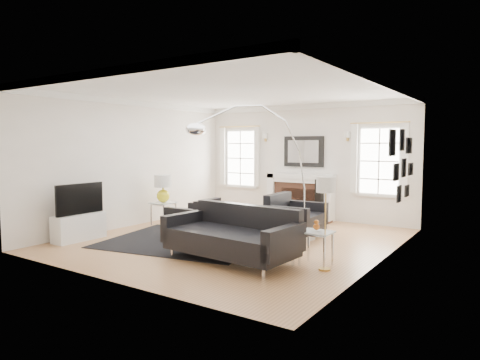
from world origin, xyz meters
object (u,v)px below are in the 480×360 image
Objects in this scene: sofa at (233,236)px; gourd_lamp at (163,187)px; coffee_table at (235,226)px; armchair_left at (196,218)px; armchair_right at (293,218)px; arc_floor_lamp at (251,166)px; fireplace at (300,197)px.

gourd_lamp is at bearing 152.75° from sofa.
sofa is at bearing -56.75° from coffee_table.
armchair_left is at bearing 171.93° from coffee_table.
sofa is at bearing -90.75° from armchair_right.
armchair_left is 1.69m from arc_floor_lamp.
arc_floor_lamp is at bearing 44.75° from coffee_table.
armchair_left is at bearing -108.48° from fireplace.
fireplace is at bearing 92.36° from coffee_table.
coffee_table is (1.07, -0.15, -0.03)m from armchair_left.
sofa is 1.23m from coffee_table.
fireplace is at bearing 101.22° from sofa.
sofa is 3.41m from gourd_lamp.
coffee_table is 1.16m from arc_floor_lamp.
armchair_right is (0.03, 2.01, 0.01)m from sofa.
arc_floor_lamp is (-0.49, -0.77, 1.04)m from armchair_right.
arc_floor_lamp reaches higher than armchair_right.
armchair_right is at bearing 57.66° from arc_floor_lamp.
coffee_table is at bearing -8.07° from armchair_left.
gourd_lamp is 0.24× the size of arc_floor_lamp.
armchair_right is 1.38m from arc_floor_lamp.
sofa is 3.56× the size of gourd_lamp.
gourd_lamp is at bearing -131.66° from fireplace.
armchair_left is 0.36× the size of arc_floor_lamp.
gourd_lamp reaches higher than armchair_right.
fireplace reaches higher than sofa.
fireplace is at bearing 96.94° from arc_floor_lamp.
armchair_right is at bearing 8.73° from gourd_lamp.
arc_floor_lamp is at bearing 2.71° from armchair_left.
coffee_table is (-0.67, 1.03, -0.07)m from sofa.
arc_floor_lamp is at bearing -6.81° from gourd_lamp.
armchair_right is 1.37× the size of coffee_table.
arc_floor_lamp reaches higher than gourd_lamp.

